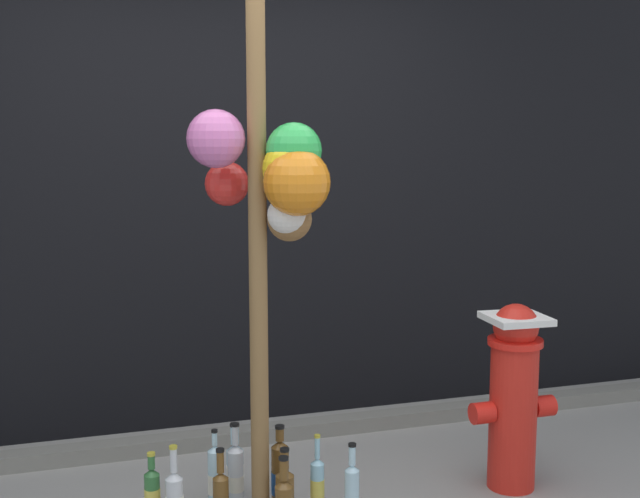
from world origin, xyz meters
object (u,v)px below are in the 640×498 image
(memorial_post, at_px, (269,130))
(bottle_6, at_px, (215,480))
(bottle_0, at_px, (352,494))
(bottle_8, at_px, (285,495))
(fire_hydrant, at_px, (514,392))
(bottle_1, at_px, (317,487))
(bottle_5, at_px, (280,476))
(bottle_9, at_px, (236,476))
(bottle_7, at_px, (235,468))

(memorial_post, relative_size, bottle_6, 7.70)
(bottle_0, bearing_deg, bottle_8, 160.64)
(bottle_0, distance_m, bottle_8, 0.28)
(memorial_post, height_order, bottle_6, memorial_post)
(fire_hydrant, height_order, bottle_1, fire_hydrant)
(bottle_1, xyz_separation_m, bottle_8, (-0.15, -0.03, -0.00))
(bottle_5, distance_m, bottle_8, 0.15)
(bottle_9, bearing_deg, bottle_6, -151.91)
(bottle_1, bearing_deg, bottle_5, 136.59)
(memorial_post, height_order, bottle_1, memorial_post)
(bottle_5, xyz_separation_m, bottle_9, (-0.18, 0.10, -0.02))
(bottle_1, relative_size, bottle_8, 1.09)
(bottle_6, relative_size, bottle_7, 1.12)
(bottle_1, relative_size, bottle_5, 0.97)
(bottle_5, height_order, bottle_9, bottle_5)
(bottle_7, bearing_deg, bottle_9, -100.02)
(bottle_7, bearing_deg, bottle_8, -68.56)
(bottle_1, distance_m, bottle_5, 0.18)
(bottle_6, distance_m, bottle_7, 0.20)
(memorial_post, bearing_deg, bottle_0, -18.71)
(bottle_0, height_order, bottle_6, bottle_6)
(fire_hydrant, bearing_deg, bottle_7, 167.18)
(memorial_post, bearing_deg, bottle_9, 114.58)
(fire_hydrant, bearing_deg, memorial_post, -177.21)
(bottle_9, bearing_deg, bottle_1, -35.58)
(bottle_9, bearing_deg, fire_hydrant, -8.00)
(memorial_post, height_order, bottle_9, memorial_post)
(memorial_post, height_order, bottle_0, memorial_post)
(memorial_post, relative_size, bottle_5, 7.64)
(fire_hydrant, distance_m, bottle_8, 1.14)
(bottle_0, bearing_deg, bottle_1, 133.29)
(bottle_7, bearing_deg, bottle_1, -48.45)
(memorial_post, distance_m, bottle_8, 1.50)
(bottle_5, bearing_deg, bottle_6, 171.17)
(bottle_5, distance_m, bottle_9, 0.20)
(bottle_0, distance_m, bottle_6, 0.59)
(bottle_8, distance_m, bottle_9, 0.29)
(bottle_9, bearing_deg, bottle_5, -28.52)
(bottle_8, bearing_deg, bottle_6, 142.84)
(bottle_0, xyz_separation_m, bottle_8, (-0.26, 0.09, -0.01))
(bottle_8, bearing_deg, bottle_5, 83.00)
(bottle_5, bearing_deg, memorial_post, -116.62)
(bottle_0, bearing_deg, bottle_9, 141.05)
(fire_hydrant, relative_size, bottle_8, 2.51)
(memorial_post, distance_m, bottle_7, 1.54)
(bottle_6, xyz_separation_m, bottle_9, (0.10, 0.05, -0.02))
(memorial_post, distance_m, bottle_5, 1.48)
(memorial_post, xyz_separation_m, bottle_7, (-0.09, 0.34, -1.50))
(bottle_7, height_order, bottle_9, bottle_9)
(bottle_1, bearing_deg, bottle_0, -46.71)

